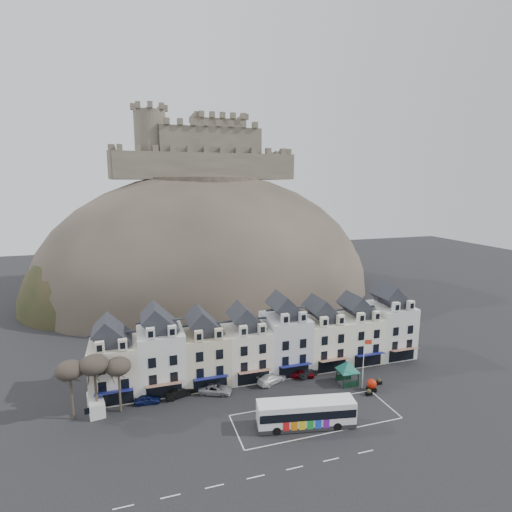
% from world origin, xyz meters
% --- Properties ---
extents(ground, '(300.00, 300.00, 0.00)m').
position_xyz_m(ground, '(0.00, 0.00, 0.00)').
color(ground, black).
rests_on(ground, ground).
extents(coach_bay_markings, '(22.00, 7.50, 0.01)m').
position_xyz_m(coach_bay_markings, '(2.00, 1.25, 0.00)').
color(coach_bay_markings, silver).
rests_on(coach_bay_markings, ground).
extents(townhouse_terrace, '(54.40, 9.35, 11.80)m').
position_xyz_m(townhouse_terrace, '(0.15, 15.97, 5.30)').
color(townhouse_terrace, beige).
rests_on(townhouse_terrace, ground).
extents(castle_hill, '(100.00, 76.00, 68.00)m').
position_xyz_m(castle_hill, '(1.25, 68.95, 0.11)').
color(castle_hill, '#322E27').
rests_on(castle_hill, ground).
extents(castle, '(50.20, 22.20, 22.00)m').
position_xyz_m(castle, '(0.51, 75.93, 40.19)').
color(castle, brown).
rests_on(castle, ground).
extents(tree_left_far, '(3.61, 3.61, 8.24)m').
position_xyz_m(tree_left_far, '(-29.00, 10.50, 6.90)').
color(tree_left_far, '#3B3025').
rests_on(tree_left_far, ground).
extents(tree_left_mid, '(3.78, 3.78, 8.64)m').
position_xyz_m(tree_left_mid, '(-26.00, 10.50, 7.24)').
color(tree_left_mid, '#3B3025').
rests_on(tree_left_mid, ground).
extents(tree_left_near, '(3.43, 3.43, 7.84)m').
position_xyz_m(tree_left_near, '(-23.00, 10.50, 6.55)').
color(tree_left_near, '#3B3025').
rests_on(tree_left_near, ground).
extents(bus, '(12.94, 5.18, 3.56)m').
position_xyz_m(bus, '(-0.12, -0.29, 1.97)').
color(bus, '#262628').
rests_on(bus, ground).
extents(bus_shelter, '(6.03, 6.03, 3.83)m').
position_xyz_m(bus_shelter, '(10.71, 7.94, 2.97)').
color(bus_shelter, black).
rests_on(bus_shelter, ground).
extents(red_buoy, '(1.51, 1.51, 1.83)m').
position_xyz_m(red_buoy, '(13.17, 4.98, 0.94)').
color(red_buoy, black).
rests_on(red_buoy, ground).
extents(flagpole, '(1.14, 0.38, 8.10)m').
position_xyz_m(flagpole, '(12.29, 6.00, 4.62)').
color(flagpole, silver).
rests_on(flagpole, ground).
extents(white_van, '(2.72, 4.78, 2.06)m').
position_xyz_m(white_van, '(-26.22, 11.45, 1.03)').
color(white_van, silver).
rests_on(white_van, ground).
extents(planter_west, '(1.00, 0.69, 0.98)m').
position_xyz_m(planter_west, '(12.00, 3.91, 0.47)').
color(planter_west, black).
rests_on(planter_west, ground).
extents(planter_east, '(0.97, 0.68, 0.97)m').
position_xyz_m(planter_east, '(15.35, 6.33, 0.47)').
color(planter_east, black).
rests_on(planter_east, ground).
extents(car_navy, '(3.76, 1.81, 1.24)m').
position_xyz_m(car_navy, '(-19.42, 11.46, 0.62)').
color(car_navy, '#0E1748').
rests_on(car_navy, ground).
extents(car_black, '(4.62, 2.78, 1.44)m').
position_xyz_m(car_black, '(-14.80, 12.00, 0.72)').
color(car_black, black).
rests_on(car_black, ground).
extents(car_silver, '(5.39, 3.99, 1.38)m').
position_xyz_m(car_silver, '(-9.60, 11.25, 0.69)').
color(car_silver, '#95979C').
rests_on(car_silver, ground).
extents(car_white, '(5.59, 4.04, 1.50)m').
position_xyz_m(car_white, '(-0.40, 11.83, 0.75)').
color(car_white, white).
rests_on(car_white, ground).
extents(car_maroon, '(4.36, 2.67, 1.39)m').
position_xyz_m(car_maroon, '(4.80, 12.00, 0.69)').
color(car_maroon, '#59050A').
rests_on(car_maroon, ground).
extents(car_charcoal, '(4.18, 2.76, 1.30)m').
position_xyz_m(car_charcoal, '(6.00, 12.00, 0.65)').
color(car_charcoal, black).
rests_on(car_charcoal, ground).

